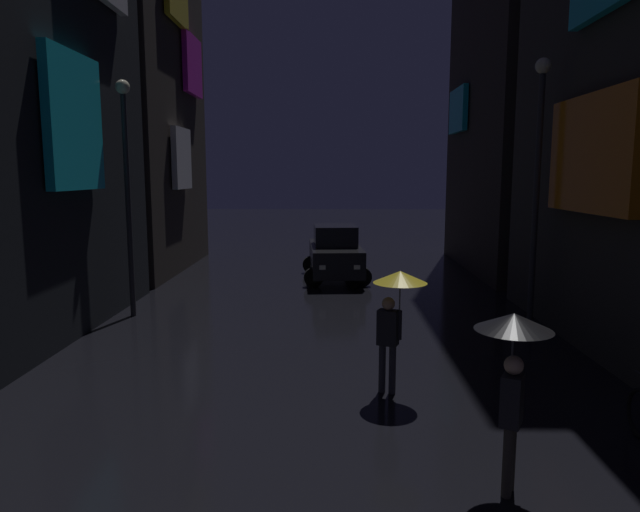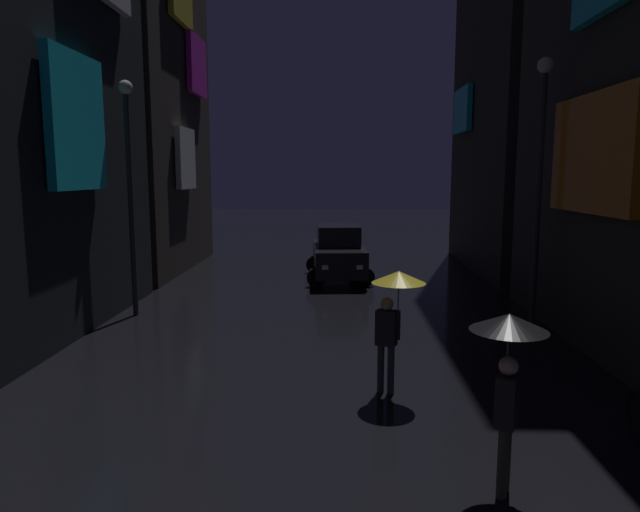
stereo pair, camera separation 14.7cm
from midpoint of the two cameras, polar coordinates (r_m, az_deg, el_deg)
The scene contains 6 objects.
building_left_far at distance 23.86m, azimuth -18.22°, elevation 19.53°, with size 4.25×8.05×17.07m.
pedestrian_midstreet_centre_yellow at distance 9.60m, azimuth 7.91°, elevation -4.15°, with size 0.90×0.90×2.12m.
pedestrian_far_right_black at distance 7.01m, azimuth 18.88°, elevation -9.19°, with size 0.90×0.90×2.12m.
car_distant at distance 20.10m, azimuth 2.04°, elevation 0.26°, with size 2.44×4.24×1.92m.
streetlamp_right_far at distance 14.24m, azimuth 21.42°, elevation 8.32°, with size 0.36×0.36×6.31m.
streetlamp_left_far at distance 15.49m, azimuth -18.27°, elevation 7.89°, with size 0.36×0.36×6.04m.
Camera 2 is at (0.39, 0.00, 3.72)m, focal length 32.00 mm.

